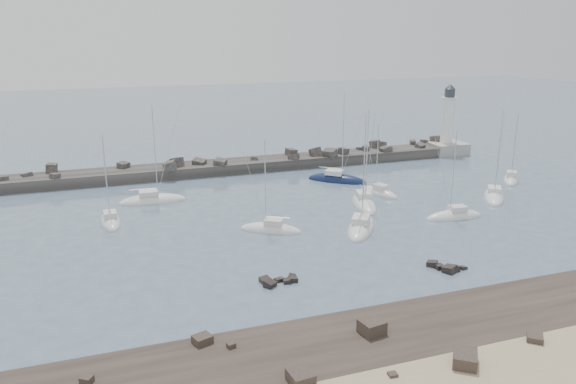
% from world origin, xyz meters
% --- Properties ---
extents(ground, '(400.00, 400.00, 0.00)m').
position_xyz_m(ground, '(0.00, 0.00, 0.00)').
color(ground, '#4A5F74').
rests_on(ground, ground).
extents(rock_shelf, '(140.00, 12.50, 1.97)m').
position_xyz_m(rock_shelf, '(0.15, -21.98, 0.02)').
color(rock_shelf, '#2B221E').
rests_on(rock_shelf, ground).
extents(rock_cluster_near, '(3.93, 2.46, 1.14)m').
position_xyz_m(rock_cluster_near, '(-4.29, -7.95, 0.10)').
color(rock_cluster_near, black).
rests_on(rock_cluster_near, ground).
extents(rock_cluster_far, '(3.78, 3.61, 1.36)m').
position_xyz_m(rock_cluster_far, '(13.44, -10.83, 0.07)').
color(rock_cluster_far, black).
rests_on(rock_cluster_far, ground).
extents(breakwater, '(115.00, 7.45, 5.12)m').
position_xyz_m(breakwater, '(-7.65, 38.01, 0.33)').
color(breakwater, '#322F2C').
rests_on(breakwater, ground).
extents(lighthouse, '(7.00, 7.00, 14.60)m').
position_xyz_m(lighthouse, '(47.00, 38.00, 3.09)').
color(lighthouse, '#959691').
rests_on(lighthouse, ground).
extents(sailboat_2, '(2.72, 7.86, 12.42)m').
position_xyz_m(sailboat_2, '(-18.96, 16.41, 0.14)').
color(sailboat_2, white).
rests_on(sailboat_2, ground).
extents(sailboat_3, '(9.85, 3.56, 15.24)m').
position_xyz_m(sailboat_3, '(-12.77, 23.81, 0.14)').
color(sailboat_3, white).
rests_on(sailboat_3, ground).
extents(sailboat_4, '(7.94, 6.24, 12.50)m').
position_xyz_m(sailboat_4, '(-0.26, 6.43, 0.14)').
color(sailboat_4, white).
rests_on(sailboat_4, ground).
extents(sailboat_5, '(5.32, 9.91, 15.05)m').
position_xyz_m(sailboat_5, '(15.55, 12.12, 0.16)').
color(sailboat_5, white).
rests_on(sailboat_5, ground).
extents(sailboat_6, '(8.06, 9.90, 15.61)m').
position_xyz_m(sailboat_6, '(10.64, 3.27, 0.15)').
color(sailboat_6, white).
rests_on(sailboat_6, ground).
extents(sailboat_7, '(9.62, 8.89, 15.78)m').
position_xyz_m(sailboat_7, '(17.44, 25.57, 0.15)').
color(sailboat_7, '#0E193B').
rests_on(sailboat_7, ground).
extents(sailboat_8, '(8.23, 3.18, 12.83)m').
position_xyz_m(sailboat_8, '(24.36, 3.09, 0.14)').
color(sailboat_8, white).
rests_on(sailboat_8, ground).
extents(sailboat_9, '(4.54, 7.65, 11.72)m').
position_xyz_m(sailboat_9, '(20.29, 16.56, 0.14)').
color(sailboat_9, white).
rests_on(sailboat_9, ground).
extents(sailboat_10, '(7.68, 8.95, 14.25)m').
position_xyz_m(sailboat_10, '(35.46, 8.89, 0.13)').
color(sailboat_10, white).
rests_on(sailboat_10, ground).
extents(sailboat_11, '(6.66, 7.20, 12.15)m').
position_xyz_m(sailboat_11, '(44.63, 15.98, 0.16)').
color(sailboat_11, white).
rests_on(sailboat_11, ground).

